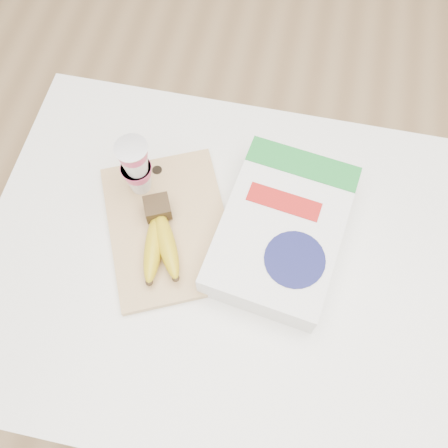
% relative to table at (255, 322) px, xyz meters
% --- Properties ---
extents(room, '(4.00, 4.00, 4.00)m').
position_rel_table_xyz_m(room, '(0.00, 0.00, 0.94)').
color(room, tan).
rests_on(room, ground).
extents(table, '(1.09, 0.73, 0.82)m').
position_rel_table_xyz_m(table, '(0.00, 0.00, 0.00)').
color(table, white).
rests_on(table, ground).
extents(cutting_board, '(0.33, 0.37, 0.02)m').
position_rel_table_xyz_m(cutting_board, '(-0.20, 0.04, 0.42)').
color(cutting_board, '#D6BB75').
rests_on(cutting_board, table).
extents(bananas, '(0.12, 0.18, 0.05)m').
position_rel_table_xyz_m(bananas, '(-0.20, 0.00, 0.45)').
color(bananas, '#382816').
rests_on(bananas, cutting_board).
extents(yogurt_stack, '(0.06, 0.06, 0.14)m').
position_rel_table_xyz_m(yogurt_stack, '(-0.27, 0.11, 0.50)').
color(yogurt_stack, white).
rests_on(yogurt_stack, cutting_board).
extents(cereal_box, '(0.26, 0.34, 0.07)m').
position_rel_table_xyz_m(cereal_box, '(0.01, 0.07, 0.44)').
color(cereal_box, white).
rests_on(cereal_box, table).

